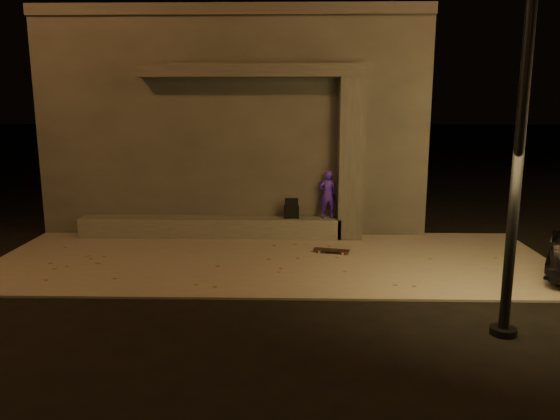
{
  "coord_description": "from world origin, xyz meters",
  "views": [
    {
      "loc": [
        0.42,
        -8.5,
        3.19
      ],
      "look_at": [
        0.16,
        2.0,
        1.03
      ],
      "focal_mm": 35.0,
      "sensor_mm": 36.0,
      "label": 1
    }
  ],
  "objects_px": {
    "skateboarder": "(328,194)",
    "skateboard": "(331,250)",
    "column": "(351,160)",
    "backpack": "(291,211)",
    "street_lamp_0": "(531,17)"
  },
  "relations": [
    {
      "from": "skateboarder",
      "to": "skateboard",
      "type": "height_order",
      "value": "skateboarder"
    },
    {
      "from": "skateboarder",
      "to": "skateboard",
      "type": "relative_size",
      "value": 1.45
    },
    {
      "from": "street_lamp_0",
      "to": "skateboard",
      "type": "bearing_deg",
      "value": 118.88
    },
    {
      "from": "backpack",
      "to": "street_lamp_0",
      "type": "xyz_separation_m",
      "value": [
        2.94,
        -5.16,
        3.51
      ]
    },
    {
      "from": "skateboarder",
      "to": "street_lamp_0",
      "type": "xyz_separation_m",
      "value": [
        2.12,
        -5.16,
        3.12
      ]
    },
    {
      "from": "skateboarder",
      "to": "skateboard",
      "type": "distance_m",
      "value": 1.64
    },
    {
      "from": "skateboarder",
      "to": "skateboard",
      "type": "xyz_separation_m",
      "value": [
        0.01,
        -1.34,
        -0.94
      ]
    },
    {
      "from": "column",
      "to": "skateboard",
      "type": "distance_m",
      "value": 2.25
    },
    {
      "from": "skateboarder",
      "to": "backpack",
      "type": "relative_size",
      "value": 2.3
    },
    {
      "from": "column",
      "to": "skateboarder",
      "type": "relative_size",
      "value": 3.26
    },
    {
      "from": "skateboard",
      "to": "skateboarder",
      "type": "bearing_deg",
      "value": 104.29
    },
    {
      "from": "column",
      "to": "backpack",
      "type": "xyz_separation_m",
      "value": [
        -1.32,
        -0.0,
        -1.19
      ]
    },
    {
      "from": "column",
      "to": "street_lamp_0",
      "type": "xyz_separation_m",
      "value": [
        1.62,
        -5.16,
        2.32
      ]
    },
    {
      "from": "skateboard",
      "to": "column",
      "type": "bearing_deg",
      "value": 83.81
    },
    {
      "from": "skateboarder",
      "to": "backpack",
      "type": "distance_m",
      "value": 0.91
    }
  ]
}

